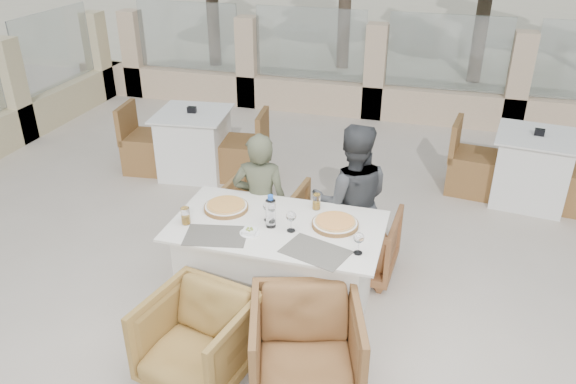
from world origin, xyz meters
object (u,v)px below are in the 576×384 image
(beer_glass_right, at_px, (316,202))
(olive_dish, at_px, (250,231))
(beer_glass_left, at_px, (186,216))
(armchair_far_right, at_px, (360,242))
(bg_table_b, at_px, (532,169))
(wine_glass_near, at_px, (291,220))
(armchair_near_right, at_px, (306,348))
(pizza_left, at_px, (226,207))
(dining_table, at_px, (277,267))
(wine_glass_centre, at_px, (268,210))
(wine_glass_corner, at_px, (359,242))
(armchair_far_left, at_px, (263,216))
(bg_table_a, at_px, (195,143))
(water_bottle, at_px, (271,211))
(pizza_right, at_px, (335,223))
(diner_left, at_px, (260,204))
(armchair_near_left, at_px, (197,340))
(diner_right, at_px, (351,202))

(beer_glass_right, bearing_deg, olive_dish, -127.41)
(beer_glass_left, relative_size, armchair_far_right, 0.21)
(bg_table_b, bearing_deg, wine_glass_near, -120.30)
(armchair_near_right, bearing_deg, pizza_left, 118.12)
(dining_table, bearing_deg, armchair_near_right, -60.66)
(wine_glass_centre, bearing_deg, beer_glass_left, -159.26)
(beer_glass_right, bearing_deg, wine_glass_corner, -51.61)
(wine_glass_corner, relative_size, armchair_far_left, 0.25)
(wine_glass_near, bearing_deg, bg_table_a, 129.52)
(water_bottle, height_order, wine_glass_corner, water_bottle)
(pizza_right, height_order, armchair_near_right, pizza_right)
(water_bottle, xyz_separation_m, diner_left, (-0.26, 0.52, -0.25))
(armchair_near_right, bearing_deg, diner_left, 103.18)
(wine_glass_near, distance_m, beer_glass_left, 0.80)
(pizza_right, bearing_deg, bg_table_b, 55.18)
(bg_table_a, bearing_deg, olive_dish, -62.96)
(olive_dish, distance_m, armchair_near_right, 0.95)
(armchair_near_left, bearing_deg, bg_table_b, 66.53)
(wine_glass_centre, relative_size, armchair_near_left, 0.27)
(olive_dish, bearing_deg, armchair_far_right, 50.73)
(dining_table, relative_size, bg_table_b, 0.98)
(wine_glass_centre, xyz_separation_m, diner_right, (0.54, 0.61, -0.17))
(pizza_right, xyz_separation_m, wine_glass_near, (-0.30, -0.16, 0.07))
(armchair_near_left, bearing_deg, pizza_right, 65.15)
(dining_table, xyz_separation_m, beer_glass_right, (0.23, 0.33, 0.45))
(pizza_right, xyz_separation_m, armchair_far_left, (-0.82, 0.73, -0.46))
(wine_glass_near, height_order, bg_table_b, wine_glass_near)
(water_bottle, xyz_separation_m, armchair_far_right, (0.58, 0.71, -0.60))
(beer_glass_left, bearing_deg, beer_glass_right, 29.16)
(pizza_right, relative_size, beer_glass_left, 2.63)
(pizza_left, xyz_separation_m, olive_dish, (0.30, -0.29, -0.00))
(beer_glass_left, distance_m, armchair_far_left, 1.16)
(water_bottle, height_order, armchair_far_left, water_bottle)
(wine_glass_near, distance_m, bg_table_a, 2.90)
(water_bottle, height_order, armchair_near_left, water_bottle)
(wine_glass_near, xyz_separation_m, armchair_far_left, (-0.52, 0.89, -0.53))
(armchair_far_left, bearing_deg, armchair_near_right, 122.03)
(wine_glass_near, bearing_deg, diner_right, 65.30)
(wine_glass_near, distance_m, armchair_far_right, 1.02)
(wine_glass_corner, height_order, bg_table_b, wine_glass_corner)
(wine_glass_near, bearing_deg, bg_table_b, 52.45)
(pizza_right, relative_size, water_bottle, 1.35)
(olive_dish, height_order, bg_table_b, olive_dish)
(wine_glass_corner, height_order, bg_table_a, wine_glass_corner)
(armchair_far_left, bearing_deg, bg_table_a, -40.68)
(pizza_right, relative_size, beer_glass_right, 2.77)
(diner_right, bearing_deg, wine_glass_centre, 35.63)
(wine_glass_centre, relative_size, beer_glass_right, 1.45)
(beer_glass_left, distance_m, armchair_far_right, 1.58)
(pizza_right, xyz_separation_m, wine_glass_corner, (0.23, -0.32, 0.07))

